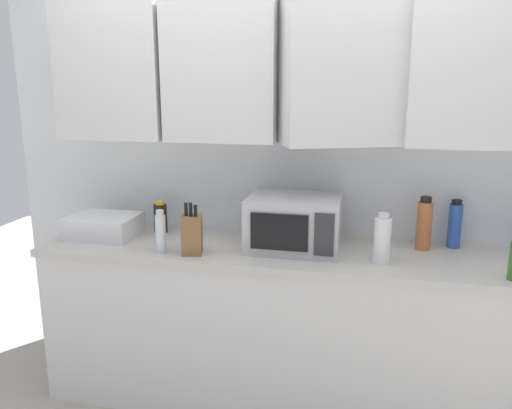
{
  "coord_description": "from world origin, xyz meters",
  "views": [
    {
      "loc": [
        0.46,
        -2.86,
        1.76
      ],
      "look_at": [
        -0.11,
        -0.25,
        1.12
      ],
      "focal_mm": 35.89,
      "sensor_mm": 36.0,
      "label": 1
    }
  ],
  "objects_px": {
    "bottle_white_jar": "(382,240)",
    "bottle_clear_tall": "(161,233)",
    "bottle_spice_jar": "(424,224)",
    "microwave": "(294,223)",
    "bottle_soy_dark": "(160,217)",
    "dish_rack": "(103,226)",
    "bottle_blue_cleaner": "(455,225)",
    "knife_block": "(192,234)"
  },
  "relations": [
    {
      "from": "bottle_blue_cleaner",
      "to": "bottle_spice_jar",
      "type": "bearing_deg",
      "value": -157.08
    },
    {
      "from": "knife_block",
      "to": "bottle_clear_tall",
      "type": "relative_size",
      "value": 1.19
    },
    {
      "from": "dish_rack",
      "to": "bottle_clear_tall",
      "type": "relative_size",
      "value": 1.68
    },
    {
      "from": "bottle_spice_jar",
      "to": "bottle_soy_dark",
      "type": "xyz_separation_m",
      "value": [
        -1.48,
        -0.0,
        -0.05
      ]
    },
    {
      "from": "dish_rack",
      "to": "bottle_blue_cleaner",
      "type": "relative_size",
      "value": 1.46
    },
    {
      "from": "dish_rack",
      "to": "bottle_soy_dark",
      "type": "xyz_separation_m",
      "value": [
        0.29,
        0.14,
        0.03
      ]
    },
    {
      "from": "bottle_spice_jar",
      "to": "bottle_soy_dark",
      "type": "relative_size",
      "value": 1.49
    },
    {
      "from": "microwave",
      "to": "bottle_spice_jar",
      "type": "relative_size",
      "value": 1.69
    },
    {
      "from": "dish_rack",
      "to": "bottle_clear_tall",
      "type": "xyz_separation_m",
      "value": [
        0.44,
        -0.2,
        0.05
      ]
    },
    {
      "from": "dish_rack",
      "to": "bottle_clear_tall",
      "type": "bearing_deg",
      "value": -24.66
    },
    {
      "from": "bottle_soy_dark",
      "to": "knife_block",
      "type": "bearing_deg",
      "value": -46.21
    },
    {
      "from": "dish_rack",
      "to": "bottle_blue_cleaner",
      "type": "bearing_deg",
      "value": 6.44
    },
    {
      "from": "knife_block",
      "to": "bottle_white_jar",
      "type": "relative_size",
      "value": 1.07
    },
    {
      "from": "microwave",
      "to": "bottle_soy_dark",
      "type": "xyz_separation_m",
      "value": [
        -0.81,
        0.13,
        -0.05
      ]
    },
    {
      "from": "bottle_blue_cleaner",
      "to": "bottle_clear_tall",
      "type": "xyz_separation_m",
      "value": [
        -1.49,
        -0.42,
        -0.02
      ]
    },
    {
      "from": "bottle_white_jar",
      "to": "bottle_clear_tall",
      "type": "height_order",
      "value": "bottle_white_jar"
    },
    {
      "from": "bottle_white_jar",
      "to": "bottle_soy_dark",
      "type": "bearing_deg",
      "value": 168.37
    },
    {
      "from": "bottle_soy_dark",
      "to": "bottle_white_jar",
      "type": "relative_size",
      "value": 0.76
    },
    {
      "from": "microwave",
      "to": "bottle_white_jar",
      "type": "relative_size",
      "value": 1.91
    },
    {
      "from": "dish_rack",
      "to": "bottle_spice_jar",
      "type": "relative_size",
      "value": 1.34
    },
    {
      "from": "microwave",
      "to": "bottle_soy_dark",
      "type": "bearing_deg",
      "value": 170.65
    },
    {
      "from": "knife_block",
      "to": "bottle_soy_dark",
      "type": "height_order",
      "value": "knife_block"
    },
    {
      "from": "bottle_white_jar",
      "to": "bottle_clear_tall",
      "type": "distance_m",
      "value": 1.12
    },
    {
      "from": "knife_block",
      "to": "bottle_clear_tall",
      "type": "xyz_separation_m",
      "value": [
        -0.16,
        -0.02,
        0.0
      ]
    },
    {
      "from": "microwave",
      "to": "dish_rack",
      "type": "xyz_separation_m",
      "value": [
        -1.1,
        -0.01,
        -0.08
      ]
    },
    {
      "from": "bottle_spice_jar",
      "to": "bottle_white_jar",
      "type": "relative_size",
      "value": 1.13
    },
    {
      "from": "knife_block",
      "to": "bottle_soy_dark",
      "type": "distance_m",
      "value": 0.45
    },
    {
      "from": "bottle_white_jar",
      "to": "knife_block",
      "type": "bearing_deg",
      "value": -176.21
    },
    {
      "from": "microwave",
      "to": "bottle_clear_tall",
      "type": "bearing_deg",
      "value": -162.32
    },
    {
      "from": "knife_block",
      "to": "bottle_white_jar",
      "type": "bearing_deg",
      "value": 3.79
    },
    {
      "from": "dish_rack",
      "to": "bottle_soy_dark",
      "type": "relative_size",
      "value": 1.99
    },
    {
      "from": "knife_block",
      "to": "bottle_blue_cleaner",
      "type": "xyz_separation_m",
      "value": [
        1.33,
        0.4,
        0.02
      ]
    },
    {
      "from": "microwave",
      "to": "bottle_blue_cleaner",
      "type": "distance_m",
      "value": 0.86
    },
    {
      "from": "bottle_soy_dark",
      "to": "bottle_spice_jar",
      "type": "bearing_deg",
      "value": 0.19
    },
    {
      "from": "dish_rack",
      "to": "knife_block",
      "type": "xyz_separation_m",
      "value": [
        0.6,
        -0.18,
        0.04
      ]
    },
    {
      "from": "bottle_clear_tall",
      "to": "bottle_white_jar",
      "type": "bearing_deg",
      "value": 4.37
    },
    {
      "from": "bottle_clear_tall",
      "to": "bottle_spice_jar",
      "type": "bearing_deg",
      "value": 14.71
    },
    {
      "from": "microwave",
      "to": "bottle_soy_dark",
      "type": "height_order",
      "value": "microwave"
    },
    {
      "from": "bottle_white_jar",
      "to": "bottle_clear_tall",
      "type": "bearing_deg",
      "value": -175.63
    },
    {
      "from": "bottle_spice_jar",
      "to": "bottle_blue_cleaner",
      "type": "bearing_deg",
      "value": 22.92
    },
    {
      "from": "dish_rack",
      "to": "knife_block",
      "type": "relative_size",
      "value": 1.41
    },
    {
      "from": "dish_rack",
      "to": "bottle_soy_dark",
      "type": "bearing_deg",
      "value": 26.33
    }
  ]
}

